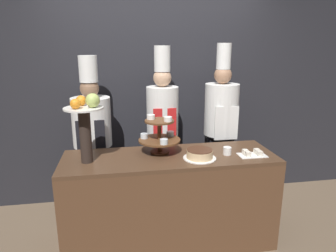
# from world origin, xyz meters

# --- Properties ---
(wall_back) EXTENTS (10.00, 0.06, 2.80)m
(wall_back) POSITION_xyz_m (0.00, 1.31, 1.40)
(wall_back) COLOR #232328
(wall_back) RESTS_ON ground_plane
(buffet_counter) EXTENTS (1.91, 0.62, 0.87)m
(buffet_counter) POSITION_xyz_m (0.00, 0.31, 0.44)
(buffet_counter) COLOR brown
(buffet_counter) RESTS_ON ground_plane
(tiered_stand) EXTENTS (0.38, 0.38, 0.35)m
(tiered_stand) POSITION_xyz_m (-0.08, 0.40, 1.04)
(tiered_stand) COLOR brown
(tiered_stand) RESTS_ON buffet_counter
(fruit_pedestal) EXTENTS (0.32, 0.32, 0.59)m
(fruit_pedestal) POSITION_xyz_m (-0.71, 0.28, 1.24)
(fruit_pedestal) COLOR #2D231E
(fruit_pedestal) RESTS_ON buffet_counter
(cake_round) EXTENTS (0.29, 0.29, 0.08)m
(cake_round) POSITION_xyz_m (0.24, 0.20, 0.91)
(cake_round) COLOR white
(cake_round) RESTS_ON buffet_counter
(cup_white) EXTENTS (0.07, 0.07, 0.07)m
(cup_white) POSITION_xyz_m (0.52, 0.25, 0.91)
(cup_white) COLOR white
(cup_white) RESTS_ON buffet_counter
(cake_square_tray) EXTENTS (0.25, 0.15, 0.05)m
(cake_square_tray) POSITION_xyz_m (0.73, 0.19, 0.89)
(cake_square_tray) COLOR white
(cake_square_tray) RESTS_ON buffet_counter
(chef_left) EXTENTS (0.40, 0.40, 1.74)m
(chef_left) POSITION_xyz_m (-0.72, 0.93, 0.92)
(chef_left) COLOR black
(chef_left) RESTS_ON ground_plane
(chef_center_left) EXTENTS (0.34, 0.34, 1.83)m
(chef_center_left) POSITION_xyz_m (0.03, 0.93, 1.00)
(chef_center_left) COLOR #28282D
(chef_center_left) RESTS_ON ground_plane
(chef_center_right) EXTENTS (0.37, 0.37, 1.86)m
(chef_center_right) POSITION_xyz_m (0.69, 0.93, 0.99)
(chef_center_right) COLOR black
(chef_center_right) RESTS_ON ground_plane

